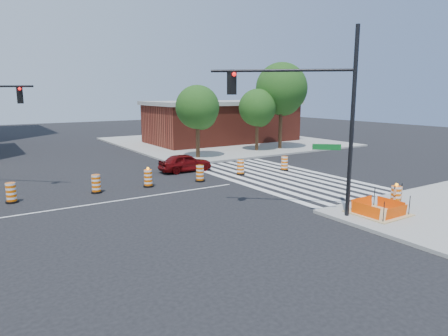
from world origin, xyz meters
The scene contains 19 objects.
ground centered at (0.00, 0.00, 0.00)m, with size 120.00×120.00×0.00m, color black.
sidewalk_ne centered at (18.00, 18.00, 0.07)m, with size 22.00×22.00×0.15m, color gray.
crosswalk_east centered at (10.95, 0.00, 0.01)m, with size 6.75×13.50×0.01m.
lane_centerline centered at (0.00, 0.00, 0.01)m, with size 14.00×0.12×0.01m, color silver.
excavation_pit centered at (9.00, -9.00, 0.22)m, with size 2.20×2.20×0.90m.
brick_storefront centered at (18.00, 18.00, 2.32)m, with size 16.50×8.50×4.60m.
red_coupe centered at (6.63, 5.09, 0.64)m, with size 1.50×3.74×1.27m, color #5C0709.
signal_pole_se centered at (6.36, -7.30, 4.94)m, with size 4.70×4.08×8.05m.
pit_drum centered at (10.73, -8.66, 0.61)m, with size 0.57×0.57×1.12m.
barricade centered at (10.79, -8.72, 0.74)m, with size 0.90×0.22×1.07m.
tree_north_c centered at (10.09, 9.40, 4.11)m, with size 3.64×3.61×6.13m.
tree_north_d centered at (16.75, 10.01, 3.94)m, with size 3.46×3.45×5.87m.
tree_north_e centered at (19.51, 9.90, 5.60)m, with size 4.91×4.91×8.35m.
median_drum_2 centered at (-4.52, 2.53, 0.48)m, with size 0.60×0.60×1.02m.
median_drum_3 centered at (-0.36, 2.26, 0.48)m, with size 0.60×0.60×1.02m.
median_drum_4 centered at (2.63, 2.08, 0.49)m, with size 0.60×0.60×1.18m.
median_drum_5 centered at (5.91, 1.69, 0.48)m, with size 0.60×0.60×1.02m.
median_drum_6 centered at (9.27, 2.04, 0.48)m, with size 0.60×0.60×1.02m.
median_drum_7 centered at (12.76, 1.57, 0.48)m, with size 0.60×0.60×1.02m.
Camera 1 is at (-6.07, -19.66, 5.44)m, focal length 32.00 mm.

